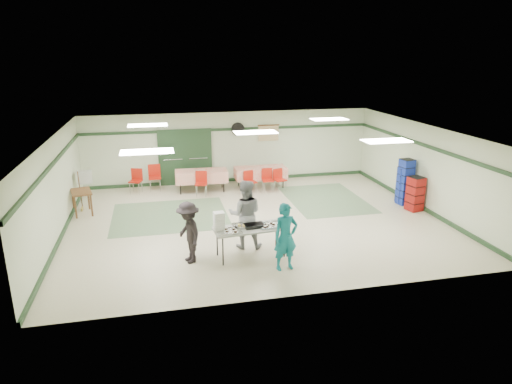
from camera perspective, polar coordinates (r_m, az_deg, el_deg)
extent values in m
plane|color=beige|center=(13.76, -0.05, -3.59)|extent=(11.00, 11.00, 0.00)
plane|color=white|center=(13.05, -0.05, 7.56)|extent=(11.00, 11.00, 0.00)
plane|color=beige|center=(17.64, -3.25, 5.61)|extent=(11.00, 0.00, 11.00)
plane|color=beige|center=(9.23, 6.06, -5.41)|extent=(11.00, 0.00, 11.00)
plane|color=beige|center=(13.32, -23.82, 0.31)|extent=(0.00, 9.00, 9.00)
plane|color=beige|center=(15.46, 20.29, 2.90)|extent=(0.00, 9.00, 9.00)
cube|color=#203B21|center=(17.49, -3.27, 7.84)|extent=(11.00, 0.06, 0.10)
cube|color=#203B21|center=(17.92, -3.16, 1.55)|extent=(11.00, 0.06, 0.12)
cube|color=#203B21|center=(13.15, -24.05, 3.24)|extent=(0.06, 9.00, 0.10)
cube|color=#203B21|center=(13.71, -23.05, -4.84)|extent=(0.06, 9.00, 0.12)
cube|color=#203B21|center=(15.30, 20.47, 5.44)|extent=(0.06, 9.00, 0.10)
cube|color=#203B21|center=(15.79, 19.72, -1.64)|extent=(0.06, 9.00, 0.12)
cube|color=#617D5B|center=(14.41, -10.69, -2.91)|extent=(3.50, 3.00, 0.01)
cube|color=#617D5B|center=(15.90, 8.66, -0.89)|extent=(2.50, 3.50, 0.01)
cube|color=gray|center=(17.43, -10.37, 4.21)|extent=(0.90, 0.06, 2.10)
cube|color=gray|center=(17.49, -7.25, 4.40)|extent=(0.90, 0.06, 2.10)
cube|color=#203B21|center=(17.44, -8.82, 4.29)|extent=(2.00, 0.03, 2.15)
cylinder|color=black|center=(17.51, -2.28, 7.87)|extent=(0.50, 0.10, 0.50)
cube|color=beige|center=(17.79, 1.57, 7.37)|extent=(0.80, 0.02, 0.60)
cube|color=#B3B2AD|center=(11.18, -0.68, -4.55)|extent=(1.87, 0.90, 0.04)
cylinder|color=black|center=(10.88, -4.15, -7.42)|extent=(0.04, 0.04, 0.72)
cylinder|color=black|center=(11.32, 3.57, -6.40)|extent=(0.04, 0.04, 0.72)
cylinder|color=black|center=(11.40, -4.88, -6.25)|extent=(0.04, 0.04, 0.72)
cylinder|color=black|center=(11.82, 2.53, -5.33)|extent=(0.04, 0.04, 0.72)
cube|color=silver|center=(11.27, 1.80, -4.21)|extent=(0.63, 0.50, 0.02)
cube|color=silver|center=(11.25, -1.46, -4.25)|extent=(0.60, 0.48, 0.02)
cube|color=silver|center=(10.93, -3.34, -4.94)|extent=(0.60, 0.48, 0.02)
cube|color=black|center=(11.19, -0.23, -4.21)|extent=(0.52, 0.35, 0.08)
cube|color=white|center=(10.97, -4.64, -3.66)|extent=(0.27, 0.25, 0.46)
imported|color=#137282|center=(10.55, 3.73, -5.61)|extent=(0.63, 0.46, 1.60)
imported|color=gray|center=(11.66, -1.36, -2.79)|extent=(1.00, 0.86, 1.80)
imported|color=black|center=(11.00, -8.43, -5.03)|extent=(0.80, 1.09, 1.51)
cube|color=red|center=(16.93, 0.57, 3.03)|extent=(1.90, 0.84, 0.05)
cube|color=red|center=(16.98, 0.57, 2.41)|extent=(1.90, 0.87, 0.40)
cylinder|color=black|center=(16.58, -1.86, 1.36)|extent=(0.04, 0.04, 0.72)
cylinder|color=black|center=(16.92, 3.41, 1.65)|extent=(0.04, 0.04, 0.72)
cylinder|color=black|center=(17.18, -2.23, 1.92)|extent=(0.04, 0.04, 0.72)
cylinder|color=black|center=(17.51, 2.87, 2.20)|extent=(0.04, 0.04, 0.72)
cube|color=red|center=(16.59, -6.86, 2.60)|extent=(1.89, 0.88, 0.05)
cube|color=red|center=(16.63, -6.84, 1.97)|extent=(1.89, 0.90, 0.40)
cylinder|color=black|center=(16.37, -9.44, 0.91)|extent=(0.04, 0.04, 0.72)
cylinder|color=black|center=(16.45, -4.06, 1.18)|extent=(0.04, 0.04, 0.72)
cylinder|color=black|center=(16.96, -9.48, 1.49)|extent=(0.04, 0.04, 0.72)
cylinder|color=black|center=(17.04, -4.28, 1.75)|extent=(0.04, 0.04, 0.72)
cube|color=#B3240E|center=(16.43, 1.48, 1.46)|extent=(0.40, 0.40, 0.04)
cube|color=#B3240E|center=(16.54, 1.36, 2.34)|extent=(0.39, 0.05, 0.39)
cylinder|color=silver|center=(16.31, 1.06, 0.53)|extent=(0.02, 0.02, 0.41)
cylinder|color=silver|center=(16.38, 2.13, 0.59)|extent=(0.02, 0.02, 0.41)
cylinder|color=silver|center=(16.61, 0.84, 0.83)|extent=(0.02, 0.02, 0.41)
cylinder|color=silver|center=(16.67, 1.89, 0.89)|extent=(0.02, 0.02, 0.41)
cube|color=#B3240E|center=(16.30, -0.69, 1.25)|extent=(0.46, 0.46, 0.04)
cube|color=#B3240E|center=(16.39, -0.97, 2.08)|extent=(0.37, 0.14, 0.37)
cylinder|color=silver|center=(16.17, -0.90, 0.33)|extent=(0.02, 0.02, 0.39)
cylinder|color=silver|center=(16.30, 0.02, 0.48)|extent=(0.02, 0.02, 0.39)
cylinder|color=silver|center=(16.42, -1.39, 0.59)|extent=(0.02, 0.02, 0.39)
cylinder|color=silver|center=(16.55, -0.48, 0.74)|extent=(0.02, 0.02, 0.39)
cube|color=#B3240E|center=(16.55, 3.04, 1.51)|extent=(0.47, 0.47, 0.04)
cube|color=#B3240E|center=(16.63, 2.74, 2.33)|extent=(0.37, 0.15, 0.38)
cylinder|color=silver|center=(16.41, 2.86, 0.58)|extent=(0.02, 0.02, 0.40)
cylinder|color=silver|center=(16.57, 3.75, 0.73)|extent=(0.02, 0.02, 0.40)
cylinder|color=silver|center=(16.65, 2.31, 0.84)|extent=(0.02, 0.02, 0.40)
cylinder|color=silver|center=(16.81, 3.19, 0.98)|extent=(0.02, 0.02, 0.40)
cube|color=#B3240E|center=(16.03, -6.88, 1.00)|extent=(0.47, 0.47, 0.04)
cube|color=#B3240E|center=(16.15, -6.86, 1.95)|extent=(0.41, 0.11, 0.41)
cylinder|color=silver|center=(15.95, -7.47, 0.03)|extent=(0.02, 0.02, 0.43)
cylinder|color=silver|center=(15.93, -6.31, 0.04)|extent=(0.02, 0.02, 0.43)
cylinder|color=silver|center=(16.27, -7.38, 0.36)|extent=(0.02, 0.02, 0.43)
cylinder|color=silver|center=(16.24, -6.24, 0.38)|extent=(0.02, 0.02, 0.43)
cube|color=#B3240E|center=(16.97, -12.54, 1.74)|extent=(0.45, 0.45, 0.04)
cube|color=#B3240E|center=(17.10, -12.61, 2.69)|extent=(0.44, 0.05, 0.44)
cylinder|color=silver|center=(16.86, -13.06, 0.72)|extent=(0.02, 0.02, 0.46)
cylinder|color=silver|center=(16.87, -11.87, 0.80)|extent=(0.02, 0.02, 0.46)
cylinder|color=silver|center=(17.20, -13.08, 1.04)|extent=(0.02, 0.02, 0.46)
cylinder|color=silver|center=(17.20, -11.91, 1.12)|extent=(0.02, 0.02, 0.46)
cube|color=#B3240E|center=(16.80, -14.82, 1.30)|extent=(0.52, 0.52, 0.04)
cube|color=#B3240E|center=(16.91, -14.67, 2.20)|extent=(0.40, 0.17, 0.41)
cylinder|color=silver|center=(16.77, -15.47, 0.39)|extent=(0.02, 0.02, 0.43)
cylinder|color=silver|center=(16.66, -14.43, 0.36)|extent=(0.02, 0.02, 0.43)
cylinder|color=silver|center=(17.07, -15.09, 0.71)|extent=(0.02, 0.02, 0.43)
cylinder|color=silver|center=(16.95, -14.06, 0.68)|extent=(0.02, 0.02, 0.43)
cube|color=#19339B|center=(15.78, 18.17, 1.20)|extent=(0.44, 0.44, 1.54)
cube|color=#9D180F|center=(15.32, 19.27, -0.21)|extent=(0.51, 0.51, 1.11)
cube|color=#19339B|center=(15.91, 17.91, 0.75)|extent=(0.43, 0.43, 1.21)
cube|color=brown|center=(15.12, -21.04, 0.03)|extent=(0.77, 1.00, 0.05)
cube|color=brown|center=(14.86, -21.62, -1.82)|extent=(0.05, 0.05, 0.70)
cube|color=brown|center=(14.89, -19.87, -1.59)|extent=(0.05, 0.05, 0.70)
cube|color=brown|center=(15.56, -21.87, -1.03)|extent=(0.05, 0.05, 0.70)
cube|color=brown|center=(15.59, -20.20, -0.80)|extent=(0.05, 0.05, 0.70)
cube|color=#B8B8B3|center=(16.00, -20.66, 1.77)|extent=(0.53, 0.48, 0.38)
cylinder|color=brown|center=(15.49, -21.13, 0.22)|extent=(0.07, 0.21, 1.28)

